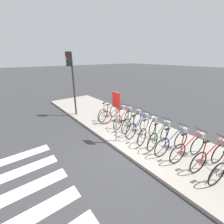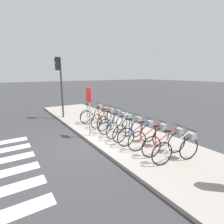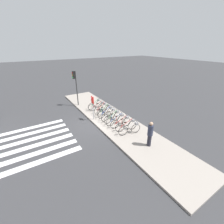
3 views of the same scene
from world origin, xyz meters
name	(u,v)px [view 1 (image 1 of 3)]	position (x,y,z in m)	size (l,w,h in m)	color
ground_plane	(123,154)	(0.00, 0.00, 0.00)	(120.00, 120.00, 0.00)	#38383A
sidewalk	(151,139)	(0.00, 1.65, 0.06)	(17.23, 3.30, 0.12)	#9E9389
parked_bicycle_0	(109,111)	(-2.86, 1.54, 0.58)	(0.57, 1.70, 1.07)	black
parked_bicycle_1	(116,114)	(-2.26, 1.50, 0.58)	(0.59, 1.69, 1.07)	black
parked_bicycle_2	(124,117)	(-1.67, 1.58, 0.58)	(0.64, 1.68, 1.07)	black
parked_bicycle_3	(133,120)	(-1.10, 1.65, 0.58)	(0.56, 1.71, 1.07)	black
parked_bicycle_4	(139,125)	(-0.57, 1.50, 0.58)	(0.46, 1.73, 1.07)	black
parked_bicycle_5	(149,129)	(-0.03, 1.48, 0.58)	(0.59, 1.70, 1.07)	black
parked_bicycle_6	(160,134)	(0.53, 1.51, 0.58)	(0.46, 1.73, 1.07)	black
parked_bicycle_7	(174,141)	(1.12, 1.50, 0.58)	(0.46, 1.73, 1.07)	black
parked_bicycle_8	(190,146)	(1.67, 1.58, 0.58)	(0.49, 1.72, 1.07)	black
parked_bicycle_9	(211,155)	(2.30, 1.65, 0.58)	(0.53, 1.71, 1.07)	black
traffic_light	(71,71)	(-4.70, 0.24, 2.71)	(0.24, 0.40, 3.61)	#2D2D2D
sign_post	(116,109)	(-0.75, 0.29, 1.55)	(0.44, 0.07, 2.09)	#99999E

